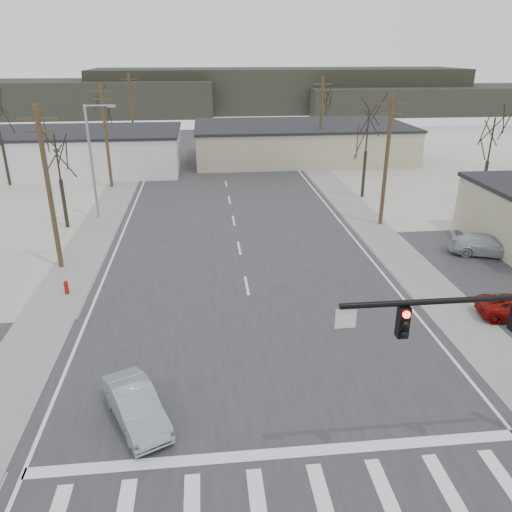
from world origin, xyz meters
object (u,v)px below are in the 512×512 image
Objects in this scene: fire_hydrant at (66,287)px; car_parked_silver at (486,245)px; car_far_a at (280,157)px; car_far_b at (167,136)px; sedan_crossing at (136,405)px.

car_parked_silver is at bearing 6.56° from fire_hydrant.
fire_hydrant is 37.10m from car_far_a.
car_far_a is at bearing -52.27° from car_far_b.
car_parked_silver is at bearing 8.37° from sedan_crossing.
car_far_a is (17.11, 32.92, 0.44)m from fire_hydrant.
fire_hydrant is at bearing 43.58° from car_far_a.
sedan_crossing is (5.13, -11.00, 0.27)m from fire_hydrant.
sedan_crossing is 25.64m from car_parked_silver.
car_far_a is at bearing 49.86° from sedan_crossing.
sedan_crossing reaches higher than fire_hydrant.
car_far_b is at bearing 45.00° from car_parked_silver.
car_far_b is at bearing -69.94° from car_far_a.
car_parked_silver is (9.46, -29.86, -0.18)m from car_far_a.
car_parked_silver is (26.57, 3.06, 0.26)m from fire_hydrant.
car_parked_silver reaches higher than fire_hydrant.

